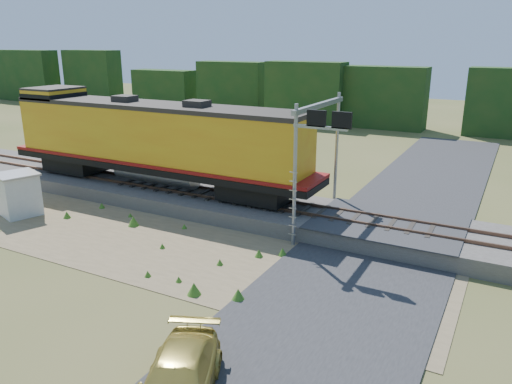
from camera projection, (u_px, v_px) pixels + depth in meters
The scene contains 11 objects.
ground at pixel (196, 256), 22.25m from camera, with size 140.00×140.00×0.00m, color #475123.
ballast at pixel (259, 209), 27.19m from camera, with size 70.00×5.00×0.80m, color slate.
rails at pixel (259, 201), 27.05m from camera, with size 70.00×1.54×0.16m.
dirt_shoulder at pixel (167, 244), 23.57m from camera, with size 26.00×8.00×0.03m, color #8C7754.
road at pixel (353, 282), 19.69m from camera, with size 7.00×66.00×0.86m.
tree_line_north at pixel (398, 100), 53.40m from camera, with size 130.00×3.00×6.50m.
weed_clumps at pixel (137, 241), 23.91m from camera, with size 15.00×6.20×0.56m, color #3E7120, non-canonical shape.
locomotive at pixel (150, 139), 29.54m from camera, with size 20.79×3.17×5.36m.
shed at pixel (19, 194), 27.16m from camera, with size 2.54×2.54×2.37m.
signal_gantry at pixel (320, 134), 23.66m from camera, with size 2.62×6.20×6.61m.
car at pixel (178, 383), 13.04m from camera, with size 1.85×4.55×1.32m, color #B3A042.
Camera 1 is at (12.00, -16.76, 9.24)m, focal length 35.00 mm.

